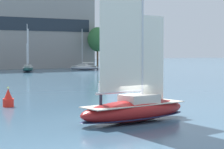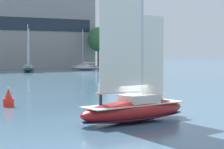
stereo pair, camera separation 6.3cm
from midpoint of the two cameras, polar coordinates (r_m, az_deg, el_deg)
The scene contains 7 objects.
ground_plane at distance 30.28m, azimuth 2.99°, elevation -6.16°, with size 400.00×400.00×0.00m, color #42667F.
waterfront_building at distance 126.33m, azimuth -11.73°, elevation 5.94°, with size 39.58×17.96×22.39m.
tree_shore_center at distance 122.84m, azimuth -1.81°, elevation 4.60°, with size 5.58×5.58×11.49m.
sailboat_main at distance 30.14m, azimuth 3.01°, elevation -4.30°, with size 9.24×3.66×12.36m.
sailboat_moored_near_marina at distance 102.52m, azimuth -10.84°, elevation 0.85°, with size 5.47×8.17×10.99m.
sailboat_moored_outer_mooring at distance 110.88m, azimuth -3.54°, elevation 0.96°, with size 6.48×7.15×10.39m.
channel_buoy at distance 39.14m, azimuth -13.33°, elevation -3.12°, with size 0.95×0.95×1.75m.
Camera 2 is at (-16.62, -24.83, 4.89)m, focal length 70.00 mm.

